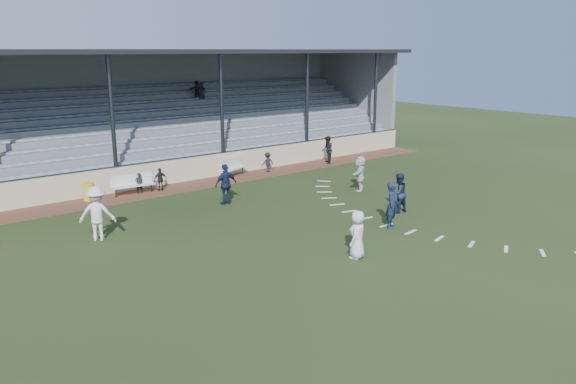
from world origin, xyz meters
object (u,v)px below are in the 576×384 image
at_px(bench_left, 132,182).
at_px(player_navy_lead, 392,205).
at_px(official, 327,150).
at_px(trash_bin, 89,192).
at_px(bench_right, 232,166).
at_px(player_white_lead, 357,235).
at_px(football, 356,231).

distance_m(bench_left, player_navy_lead, 12.27).
bearing_deg(official, trash_bin, -54.90).
height_order(bench_right, player_navy_lead, player_navy_lead).
bearing_deg(player_white_lead, player_navy_lead, 177.12).
bearing_deg(trash_bin, official, -2.63).
height_order(football, player_white_lead, player_white_lead).
height_order(bench_right, official, official).
distance_m(bench_right, player_navy_lead, 11.20).
distance_m(bench_right, football, 11.01).
xyz_separation_m(bench_left, player_navy_lead, (5.46, -10.99, 0.30)).
relative_size(bench_right, football, 9.02).
xyz_separation_m(football, player_white_lead, (-1.79, -1.75, 0.69)).
height_order(bench_right, player_white_lead, player_white_lead).
distance_m(bench_right, trash_bin, 7.72).
distance_m(bench_left, official, 12.07).
xyz_separation_m(bench_left, player_white_lead, (2.11, -12.40, 0.21)).
relative_size(player_white_lead, official, 0.98).
xyz_separation_m(bench_right, football, (-1.84, -10.85, -0.47)).
height_order(player_white_lead, official, official).
height_order(trash_bin, player_navy_lead, player_navy_lead).
bearing_deg(bench_left, football, -64.59).
xyz_separation_m(trash_bin, football, (5.88, -10.85, -0.31)).
bearing_deg(player_white_lead, football, -161.22).
relative_size(bench_right, player_navy_lead, 1.13).
bearing_deg(player_navy_lead, football, 138.52).
distance_m(bench_left, bench_right, 5.74).
bearing_deg(player_white_lead, bench_right, -131.73).
height_order(player_navy_lead, official, player_navy_lead).
bearing_deg(trash_bin, player_navy_lead, -56.39).
bearing_deg(player_white_lead, bench_left, -106.03).
bearing_deg(official, player_navy_lead, 5.68).
distance_m(bench_right, player_white_lead, 13.11).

